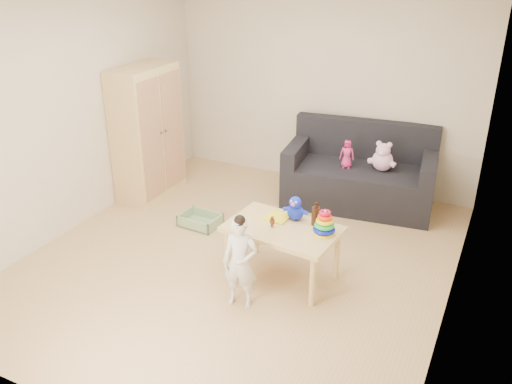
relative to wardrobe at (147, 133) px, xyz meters
The scene contains 13 objects.
room 2.05m from the wardrobe, 27.43° to the right, with size 4.50×4.50×4.50m.
wardrobe is the anchor object (origin of this frame).
sofa 2.66m from the wardrobe, 18.84° to the left, with size 1.74×0.87×0.49m, color black.
play_table 2.55m from the wardrobe, 24.54° to the right, with size 1.02×0.65×0.54m, color #EECD82.
storage_bin 1.35m from the wardrobe, 25.42° to the right, with size 0.44×0.33×0.13m, color #89A779, non-canonical shape.
toddler 2.67m from the wardrobe, 36.85° to the right, with size 0.31×0.20×0.83m, color silver.
pink_bear 2.85m from the wardrobe, 17.41° to the left, with size 0.26×0.22×0.30m, color #FFBBE2, non-canonical shape.
doll 2.44m from the wardrobe, 17.95° to the left, with size 0.17×0.12×0.34m, color #E92B7B.
ring_stacker 2.84m from the wardrobe, 20.46° to the right, with size 0.20×0.20×0.23m.
brown_bottle 2.67m from the wardrobe, 18.77° to the right, with size 0.08×0.08×0.23m.
blue_plush 2.47m from the wardrobe, 19.99° to the right, with size 0.20×0.16×0.24m, color #1C33FF, non-canonical shape.
wooden_figure 2.45m from the wardrobe, 26.35° to the right, with size 0.05×0.04×0.12m, color #5C2F1C, non-canonical shape.
yellow_book 2.34m from the wardrobe, 22.57° to the right, with size 0.22×0.22×0.02m, color yellow.
Camera 1 is at (2.22, -4.17, 2.92)m, focal length 38.00 mm.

